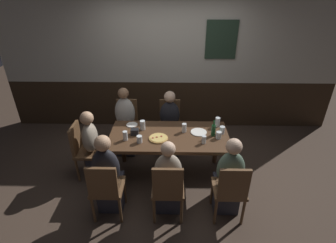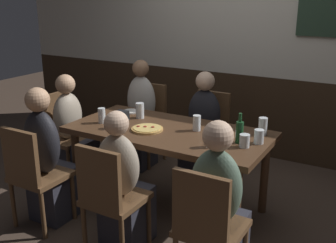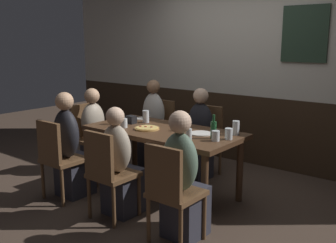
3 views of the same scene
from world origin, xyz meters
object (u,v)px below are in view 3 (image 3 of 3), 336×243
person_mid_far (198,141)px  beer_bottle_green (214,129)px  pizza (147,128)px  beer_glass_tall (236,129)px  chair_left_far (159,128)px  person_mid_near (120,170)px  person_left_near (71,153)px  chair_mid_far (205,137)px  person_left_far (151,130)px  tumbler_short (216,136)px  person_head_west (96,138)px  pint_glass_amber (124,124)px  chair_mid_near (108,170)px  chair_head_west (88,134)px  plate_white_large (201,133)px  tumbler_water (189,135)px  condiment_caddy (131,120)px  dining_table (164,137)px  pint_glass_pale (229,135)px  plate_white_small (141,118)px  pint_glass_stout (115,119)px  person_right_near (183,185)px  chair_left_near (58,156)px  highball_clear (185,125)px  beer_glass_half (146,117)px  chair_right_near (171,189)px

person_mid_far → beer_bottle_green: bearing=-46.5°
pizza → beer_glass_tall: beer_glass_tall is taller
chair_left_far → person_mid_near: bearing=-63.2°
person_left_near → pizza: 0.88m
chair_mid_far → person_left_far: 0.78m
beer_glass_tall → tumbler_short: bearing=-95.3°
person_head_west → pint_glass_amber: size_ratio=10.71×
chair_mid_near → person_mid_far: size_ratio=0.78×
chair_head_west → person_mid_near: (1.28, -0.67, -0.04)m
chair_mid_far → chair_head_west: (-1.28, -0.84, 0.00)m
pint_glass_amber → plate_white_large: size_ratio=0.43×
pizza → pint_glass_amber: pint_glass_amber is taller
chair_left_far → tumbler_water: (1.24, -1.04, 0.29)m
beer_glass_tall → person_left_near: bearing=-147.8°
person_mid_far → condiment_caddy: 0.89m
dining_table → pint_glass_amber: size_ratio=16.79×
tumbler_water → pint_glass_pale: bearing=42.0°
plate_white_small → pint_glass_amber: bearing=-70.0°
pint_glass_pale → chair_head_west: bearing=-178.3°
pizza → condiment_caddy: bearing=162.0°
dining_table → person_head_west: size_ratio=1.57×
chair_left_far → chair_mid_far: bearing=0.0°
tumbler_short → plate_white_small: bearing=164.9°
person_head_west → pint_glass_stout: bearing=-15.5°
person_head_west → tumbler_water: size_ratio=9.76×
chair_head_west → person_left_far: size_ratio=0.75×
person_left_near → pint_glass_amber: size_ratio=11.28×
dining_table → tumbler_water: bearing=-22.7°
chair_mid_far → person_right_near: person_right_near is taller
chair_mid_far → chair_left_near: (-0.76, -1.67, 0.00)m
chair_left_far → beer_glass_tall: bearing=-20.6°
highball_clear → tumbler_water: (0.26, -0.30, -0.01)m
person_right_near → tumbler_short: person_right_near is taller
person_mid_far → person_left_far: 0.76m
pint_glass_pale → pint_glass_stout: size_ratio=0.82×
chair_left_near → highball_clear: bearing=43.5°
beer_glass_half → condiment_caddy: size_ratio=1.31×
person_left_far → tumbler_short: bearing=-26.9°
chair_mid_far → pint_glass_amber: (-0.41, -1.04, 0.29)m
chair_right_near → plate_white_small: chair_right_near is taller
person_head_west → beer_glass_half: person_head_west is taller
chair_head_west → beer_glass_half: (0.88, 0.16, 0.31)m
chair_mid_far → chair_left_far: bearing=180.0°
chair_head_west → person_mid_far: person_mid_far is taller
plate_white_small → pizza: bearing=-41.6°
chair_mid_near → tumbler_water: bearing=52.7°
person_right_near → dining_table: bearing=138.5°
person_left_far → plate_white_small: bearing=-65.4°
chair_left_far → pint_glass_pale: 1.75m
pint_glass_stout → plate_white_large: (1.05, 0.22, -0.05)m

